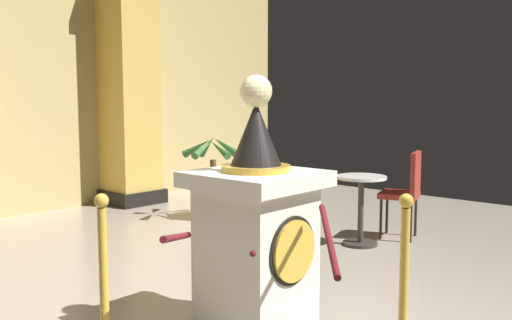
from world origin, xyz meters
name	(u,v)px	position (x,y,z in m)	size (l,w,h in m)	color
pedestal_clock	(257,234)	(0.33, 0.26, 0.66)	(0.75, 0.75, 1.69)	silver
stanchion_near	(105,313)	(-0.67, 0.50, 0.36)	(0.24, 0.24, 1.03)	gold
stanchion_far	(403,315)	(0.40, -0.75, 0.36)	(0.24, 0.24, 1.03)	gold
velvet_rope	(253,238)	(-0.14, -0.13, 0.79)	(1.19, 1.19, 0.22)	#591419
column_right	(129,84)	(2.55, 4.71, 1.74)	(0.79, 0.79, 3.50)	black
potted_palm_right	(213,193)	(2.63, 3.05, 0.32)	(0.83, 0.79, 1.09)	black
cafe_table	(361,201)	(2.71, 0.92, 0.47)	(0.52, 0.52, 0.73)	#332D28
cafe_chair_red	(406,187)	(3.28, 0.69, 0.57)	(0.50, 0.50, 0.96)	black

